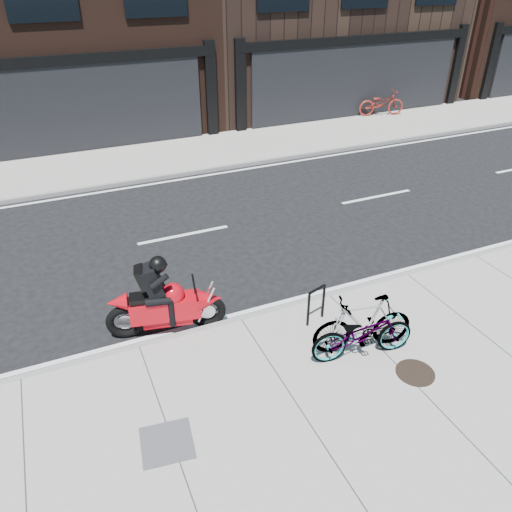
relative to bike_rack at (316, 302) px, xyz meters
name	(u,v)px	position (x,y,z in m)	size (l,w,h in m)	color
ground	(209,274)	(-1.29, 2.60, -0.58)	(120.00, 120.00, 0.00)	black
sidewalk_near	(318,439)	(-1.29, -2.40, -0.52)	(60.00, 6.00, 0.13)	gray
sidewalk_far	(137,161)	(-1.29, 10.35, -0.52)	(60.00, 3.50, 0.13)	gray
bike_rack	(316,302)	(0.00, 0.00, 0.00)	(0.44, 0.17, 0.77)	black
bicycle_front	(363,333)	(0.26, -1.16, 0.04)	(0.65, 1.86, 0.98)	gray
bicycle_rear	(363,324)	(0.37, -1.00, 0.10)	(0.52, 1.84, 1.10)	gray
motorcycle	(170,302)	(-2.57, 0.98, 0.10)	(2.25, 0.88, 1.69)	black
bicycle_far	(381,103)	(9.81, 11.60, 0.08)	(0.71, 2.02, 1.06)	maroon
manhole_cover	(415,373)	(0.87, -1.92, -0.45)	(0.66, 0.66, 0.01)	black
utility_grate	(167,443)	(-3.37, -1.63, -0.45)	(0.75, 0.75, 0.01)	#57575A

